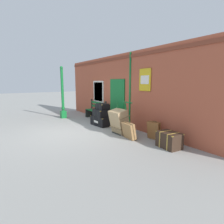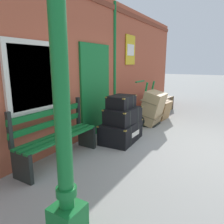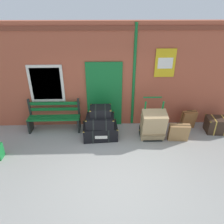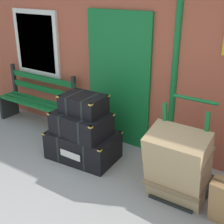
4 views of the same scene
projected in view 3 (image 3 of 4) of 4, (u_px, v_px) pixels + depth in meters
The scene contains 11 objects.
ground_plane at pixel (115, 177), 5.11m from camera, with size 60.00×60.00×0.00m, color gray.
brick_facade at pixel (111, 77), 6.67m from camera, with size 10.40×0.35×3.20m.
platform_bench at pixel (54, 117), 6.77m from camera, with size 1.60×0.43×1.01m.
steamer_trunk_base at pixel (100, 131), 6.48m from camera, with size 1.05×0.72×0.43m.
steamer_trunk_middle at pixel (100, 121), 6.28m from camera, with size 0.83×0.58×0.33m.
steamer_trunk_top at pixel (100, 111), 6.19m from camera, with size 0.62×0.46×0.27m.
porters_trolley at pixel (151, 128), 6.52m from camera, with size 0.71×0.57×1.20m.
large_brown_trunk at pixel (153, 125), 6.27m from camera, with size 0.70×0.63×0.96m.
suitcase_oxblood at pixel (188, 120), 6.90m from camera, with size 0.49×0.34×0.64m.
suitcase_umber at pixel (179, 132), 6.27m from camera, with size 0.59×0.33×0.59m.
corner_trunk at pixel (217, 125), 6.74m from camera, with size 0.73×0.55×0.49m.
Camera 3 is at (-0.18, -3.82, 3.72)m, focal length 34.78 mm.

